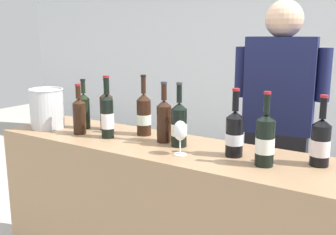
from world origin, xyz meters
name	(u,v)px	position (x,y,z in m)	size (l,w,h in m)	color
wall_back	(297,43)	(0.00, 2.60, 1.40)	(8.00, 0.10, 2.80)	silver
counter	(159,223)	(0.00, 0.00, 0.46)	(1.95, 0.51, 0.91)	#9E7A56
wine_bottle_0	(179,124)	(0.11, 0.02, 1.03)	(0.08, 0.08, 0.33)	black
wine_bottle_1	(107,115)	(-0.31, -0.05, 1.04)	(0.07, 0.07, 0.35)	black
wine_bottle_2	(144,114)	(-0.18, 0.11, 1.04)	(0.08, 0.08, 0.35)	black
wine_bottle_3	(84,109)	(-0.59, 0.05, 1.03)	(0.07, 0.07, 0.31)	black
wine_bottle_4	(265,140)	(0.59, -0.04, 1.03)	(0.08, 0.08, 0.33)	black
wine_bottle_5	(106,110)	(-0.45, 0.10, 1.04)	(0.08, 0.08, 0.31)	black
wine_bottle_6	(235,133)	(0.42, 0.02, 1.03)	(0.08, 0.08, 0.33)	black
wine_bottle_7	(79,115)	(-0.51, -0.07, 1.03)	(0.07, 0.07, 0.29)	black
wine_bottle_8	(164,119)	(0.00, 0.05, 1.04)	(0.08, 0.08, 0.33)	black
wine_bottle_9	(321,142)	(0.79, 0.09, 1.02)	(0.08, 0.08, 0.32)	black
wine_glass	(180,132)	(0.19, -0.10, 1.03)	(0.07, 0.07, 0.17)	silver
ice_bucket	(47,108)	(-0.79, -0.07, 1.04)	(0.21, 0.21, 0.25)	silver
person_server	(277,145)	(0.44, 0.64, 0.83)	(0.54, 0.30, 1.68)	black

